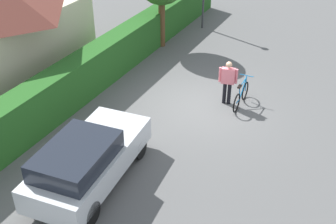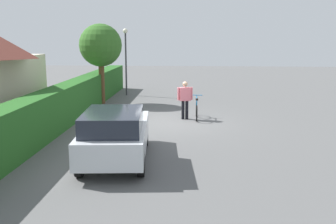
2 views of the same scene
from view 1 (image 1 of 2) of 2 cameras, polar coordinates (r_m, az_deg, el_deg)
name	(u,v)px [view 1 (image 1 of 2)]	position (r m, az deg, el deg)	size (l,w,h in m)	color
ground_plane	(203,107)	(15.10, 4.68, 0.72)	(60.00, 60.00, 0.00)	#565656
hedge_row	(101,64)	(16.54, -8.92, 6.39)	(20.58, 0.90, 1.55)	#23591E
parked_car_near	(87,160)	(11.48, -10.70, -6.30)	(4.24, 2.07, 1.52)	silver
bicycle	(241,96)	(15.17, 9.71, 2.15)	(1.64, 0.50, 0.97)	black
person_rider	(228,80)	(14.96, 8.00, 4.31)	(0.29, 0.64, 1.61)	black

